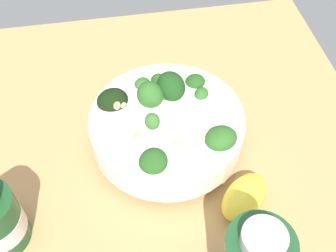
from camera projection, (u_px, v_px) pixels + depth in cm
name	position (u px, v px, depth cm)	size (l,w,h in cm)	color
ground_plane	(166.00, 145.00, 66.78)	(64.74, 64.74, 3.30)	tan
bowl_of_broccoli	(167.00, 124.00, 62.12)	(22.62, 22.62, 9.80)	white
lemon_wedge	(244.00, 197.00, 56.46)	(8.15, 4.73, 4.63)	yellow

